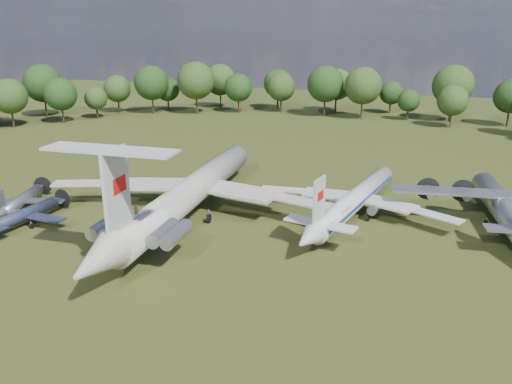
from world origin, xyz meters
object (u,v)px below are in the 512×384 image
at_px(small_prop_west, 24,218).
at_px(small_prop_northwest, 22,203).
at_px(il62_airliner, 192,197).
at_px(an12_transport, 502,210).
at_px(person_on_il62, 136,210).
at_px(tu104_jet, 355,203).

bearing_deg(small_prop_west, small_prop_northwest, 138.95).
xyz_separation_m(il62_airliner, an12_transport, (41.16, 11.77, -0.67)).
height_order(small_prop_northwest, person_on_il62, person_on_il62).
distance_m(il62_airliner, tu104_jet, 23.29).
bearing_deg(small_prop_west, il62_airliner, 32.94).
xyz_separation_m(tu104_jet, person_on_il62, (-20.32, -23.73, 4.47)).
bearing_deg(il62_airliner, person_on_il62, -90.00).
relative_size(tu104_jet, small_prop_west, 2.35).
relative_size(small_prop_west, person_on_il62, 10.65).
height_order(il62_airliner, an12_transport, il62_airliner).
height_order(il62_airliner, small_prop_west, il62_airliner).
height_order(il62_airliner, tu104_jet, il62_airliner).
bearing_deg(il62_airliner, tu104_jet, 14.53).
distance_m(tu104_jet, small_prop_west, 45.85).
bearing_deg(person_on_il62, small_prop_west, -29.40).
bearing_deg(il62_airliner, small_prop_northwest, -168.13).
xyz_separation_m(small_prop_west, person_on_il62, (20.97, -3.81, 5.21)).
relative_size(il62_airliner, small_prop_west, 3.46).
distance_m(tu104_jet, small_prop_northwest, 48.60).
bearing_deg(an12_transport, person_on_il62, -155.64).
bearing_deg(small_prop_northwest, person_on_il62, -37.48).
bearing_deg(tu104_jet, person_on_il62, -121.92).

